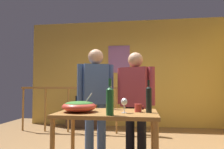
% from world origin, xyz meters
% --- Properties ---
extents(back_wall, '(5.53, 0.10, 2.89)m').
position_xyz_m(back_wall, '(0.00, 2.78, 1.44)').
color(back_wall, gold).
rests_on(back_wall, ground_plane).
extents(framed_picture, '(0.59, 0.03, 0.74)m').
position_xyz_m(framed_picture, '(-0.24, 2.72, 1.82)').
color(framed_picture, '#9B64A6').
extents(stair_railing, '(2.98, 0.10, 1.12)m').
position_xyz_m(stair_railing, '(-0.59, 1.83, 0.69)').
color(stair_railing, '#9E6B33').
rests_on(stair_railing, ground_plane).
extents(tv_console, '(0.90, 0.40, 0.46)m').
position_xyz_m(tv_console, '(-1.12, 2.43, 0.23)').
color(tv_console, '#38281E').
rests_on(tv_console, ground_plane).
extents(flat_screen_tv, '(0.47, 0.12, 0.37)m').
position_xyz_m(flat_screen_tv, '(-1.12, 2.40, 0.68)').
color(flat_screen_tv, black).
rests_on(flat_screen_tv, tv_console).
extents(serving_table, '(1.11, 0.72, 0.80)m').
position_xyz_m(serving_table, '(-0.01, -0.63, 0.71)').
color(serving_table, '#9E6B33').
rests_on(serving_table, ground_plane).
extents(salad_bowl, '(0.39, 0.39, 0.21)m').
position_xyz_m(salad_bowl, '(-0.32, -0.70, 0.87)').
color(salad_bowl, '#CC3D2D').
rests_on(salad_bowl, serving_table).
extents(wine_glass, '(0.07, 0.07, 0.16)m').
position_xyz_m(wine_glass, '(0.19, -0.72, 0.92)').
color(wine_glass, silver).
rests_on(wine_glass, serving_table).
extents(wine_bottle_green, '(0.08, 0.08, 0.37)m').
position_xyz_m(wine_bottle_green, '(0.06, -0.92, 0.95)').
color(wine_bottle_green, '#1E5628').
rests_on(wine_bottle_green, serving_table).
extents(wine_bottle_dark, '(0.06, 0.06, 0.36)m').
position_xyz_m(wine_bottle_dark, '(0.45, -0.65, 0.96)').
color(wine_bottle_dark, black).
rests_on(wine_bottle_dark, serving_table).
extents(wine_bottle_clear, '(0.07, 0.07, 0.36)m').
position_xyz_m(wine_bottle_clear, '(-0.01, -0.39, 0.95)').
color(wine_bottle_clear, silver).
rests_on(wine_bottle_clear, serving_table).
extents(mug_red, '(0.11, 0.08, 0.09)m').
position_xyz_m(mug_red, '(0.34, -0.61, 0.85)').
color(mug_red, '#B7332D').
rests_on(mug_red, serving_table).
extents(person_standing_left, '(0.52, 0.34, 1.64)m').
position_xyz_m(person_standing_left, '(-0.30, 0.06, 0.97)').
color(person_standing_left, '#3D5684').
rests_on(person_standing_left, ground_plane).
extents(person_standing_right, '(0.55, 0.35, 1.58)m').
position_xyz_m(person_standing_right, '(0.29, 0.06, 0.93)').
color(person_standing_right, black).
rests_on(person_standing_right, ground_plane).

